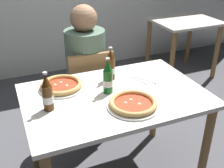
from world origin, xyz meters
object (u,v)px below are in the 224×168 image
(beer_bottle_right, at_px, (47,94))
(dining_table_main, at_px, (115,108))
(beer_bottle_center, at_px, (111,66))
(chair_behind_table, at_px, (89,89))
(pizza_margherita_near, at_px, (133,104))
(pizza_marinara_far, at_px, (61,86))
(beer_bottle_left, at_px, (108,78))
(dining_table_background, at_px, (183,32))
(diner_seated, at_px, (86,76))
(napkin_with_cutlery, at_px, (143,81))

(beer_bottle_right, bearing_deg, dining_table_main, 2.35)
(beer_bottle_center, relative_size, beer_bottle_right, 1.00)
(chair_behind_table, height_order, pizza_margherita_near, chair_behind_table)
(pizza_marinara_far, relative_size, beer_bottle_left, 1.26)
(chair_behind_table, relative_size, pizza_marinara_far, 2.73)
(pizza_marinara_far, distance_m, beer_bottle_left, 0.34)
(beer_bottle_right, bearing_deg, pizza_marinara_far, 60.46)
(pizza_marinara_far, distance_m, beer_bottle_right, 0.28)
(beer_bottle_right, bearing_deg, dining_table_background, 35.27)
(diner_seated, distance_m, beer_bottle_center, 0.52)
(diner_seated, distance_m, dining_table_background, 1.74)
(beer_bottle_left, relative_size, beer_bottle_right, 1.00)
(chair_behind_table, distance_m, beer_bottle_right, 0.86)
(diner_seated, relative_size, dining_table_background, 1.51)
(dining_table_main, height_order, dining_table_background, same)
(beer_bottle_center, xyz_separation_m, beer_bottle_right, (-0.50, -0.23, 0.00))
(chair_behind_table, distance_m, dining_table_background, 1.77)
(dining_table_background, height_order, beer_bottle_right, beer_bottle_right)
(diner_seated, bearing_deg, pizza_marinara_far, -125.60)
(dining_table_background, relative_size, pizza_marinara_far, 2.57)
(diner_seated, height_order, napkin_with_cutlery, diner_seated)
(beer_bottle_left, distance_m, beer_bottle_center, 0.20)
(pizza_margherita_near, xyz_separation_m, beer_bottle_left, (-0.07, 0.23, 0.08))
(diner_seated, relative_size, pizza_margherita_near, 3.75)
(diner_seated, bearing_deg, pizza_margherita_near, -88.05)
(beer_bottle_right, bearing_deg, beer_bottle_left, 8.08)
(dining_table_main, xyz_separation_m, pizza_margherita_near, (0.04, -0.19, 0.13))
(chair_behind_table, bearing_deg, beer_bottle_left, 87.02)
(dining_table_background, bearing_deg, beer_bottle_right, -144.73)
(dining_table_background, distance_m, pizza_marinara_far, 2.24)
(diner_seated, height_order, dining_table_background, diner_seated)
(dining_table_main, height_order, beer_bottle_left, beer_bottle_left)
(dining_table_background, height_order, pizza_margherita_near, pizza_margherita_near)
(dining_table_main, bearing_deg, beer_bottle_right, -177.65)
(chair_behind_table, xyz_separation_m, dining_table_background, (1.57, 0.80, 0.11))
(dining_table_main, bearing_deg, diner_seated, 89.09)
(dining_table_main, distance_m, beer_bottle_left, 0.22)
(pizza_marinara_far, bearing_deg, diner_seated, 54.40)
(diner_seated, bearing_deg, chair_behind_table, -91.78)
(dining_table_main, bearing_deg, pizza_marinara_far, 145.01)
(pizza_margherita_near, relative_size, beer_bottle_center, 1.30)
(napkin_with_cutlery, bearing_deg, pizza_marinara_far, 168.10)
(pizza_margherita_near, bearing_deg, dining_table_main, 101.80)
(pizza_margherita_near, distance_m, beer_bottle_left, 0.25)
(dining_table_main, relative_size, beer_bottle_right, 4.86)
(dining_table_main, xyz_separation_m, pizza_marinara_far, (-0.31, 0.22, 0.14))
(beer_bottle_right, bearing_deg, pizza_margherita_near, -19.60)
(chair_behind_table, bearing_deg, diner_seated, -90.51)
(diner_seated, bearing_deg, beer_bottle_left, -94.06)
(chair_behind_table, bearing_deg, napkin_with_cutlery, 117.34)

